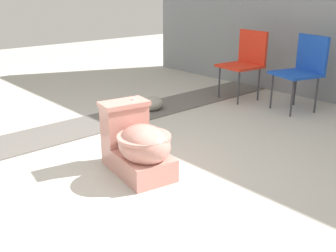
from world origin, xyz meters
TOP-DOWN VIEW (x-y plane):
  - ground_plane at (0.00, 0.00)m, footprint 14.00×14.00m
  - gravel_strip at (-1.12, 0.50)m, footprint 0.56×8.00m
  - toilet at (0.06, 0.18)m, footprint 0.68×0.47m
  - folding_chair_left at (-0.74, 2.47)m, footprint 0.49×0.49m
  - folding_chair_middle at (-0.01, 2.55)m, footprint 0.55×0.55m
  - boulder_near at (-1.10, 1.26)m, footprint 0.26×0.32m

SIDE VIEW (x-z plane):
  - ground_plane at x=0.00m, z-range 0.00..0.00m
  - gravel_strip at x=-1.12m, z-range 0.00..0.01m
  - boulder_near at x=-1.10m, z-range 0.00..0.16m
  - toilet at x=0.06m, z-range -0.04..0.48m
  - folding_chair_left at x=-0.74m, z-range 0.09..0.93m
  - folding_chair_middle at x=-0.01m, z-range 0.09..0.93m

